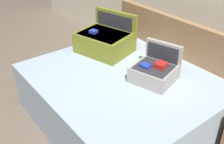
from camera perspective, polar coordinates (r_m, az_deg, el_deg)
name	(u,v)px	position (r m, az deg, el deg)	size (l,w,h in m)	color
ground_plane	(90,134)	(2.89, -4.55, -12.79)	(12.00, 12.00, 0.00)	#6B5B4C
bed	(121,99)	(2.89, 1.84, -5.58)	(1.86, 1.56, 0.54)	#99ADBC
headboard	(175,58)	(3.29, 13.06, 2.80)	(1.89, 0.08, 0.97)	olive
hard_case_large	(105,40)	(3.19, -1.47, 6.70)	(0.69, 0.62, 0.44)	olive
hard_case_medium	(155,71)	(2.68, 8.96, 0.27)	(0.47, 0.47, 0.34)	gray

